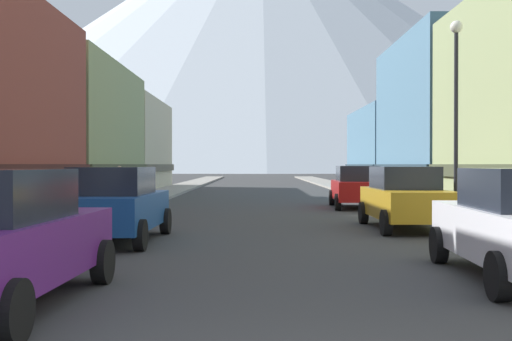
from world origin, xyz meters
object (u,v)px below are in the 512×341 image
Objects in this scene: car_right_1 at (408,198)px; car_right_2 at (359,187)px; pedestrian_0 at (122,187)px; streetlamp_right at (459,90)px; car_left_1 at (118,204)px.

car_right_2 is at bearing 90.02° from car_right_1.
streetlamp_right is at bearing -36.04° from pedestrian_0.
pedestrian_0 is at bearing 101.74° from car_left_1.
car_left_1 is 8.16m from car_right_1.
streetlamp_right is at bearing 20.09° from car_left_1.
car_right_2 is 0.76× the size of streetlamp_right.
pedestrian_0 is at bearing 138.71° from car_right_1.
streetlamp_right reaches higher than car_left_1.
car_left_1 is 13.95m from car_right_2.
car_left_1 is 10.22m from streetlamp_right.
car_left_1 is 12.04m from pedestrian_0.
car_right_2 and pedestrian_0 have the same top height.
streetlamp_right is (1.55, 0.38, 3.09)m from car_right_1.
pedestrian_0 is (-10.05, 0.09, 0.00)m from car_right_2.
car_right_1 is 0.75× the size of streetlamp_right.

